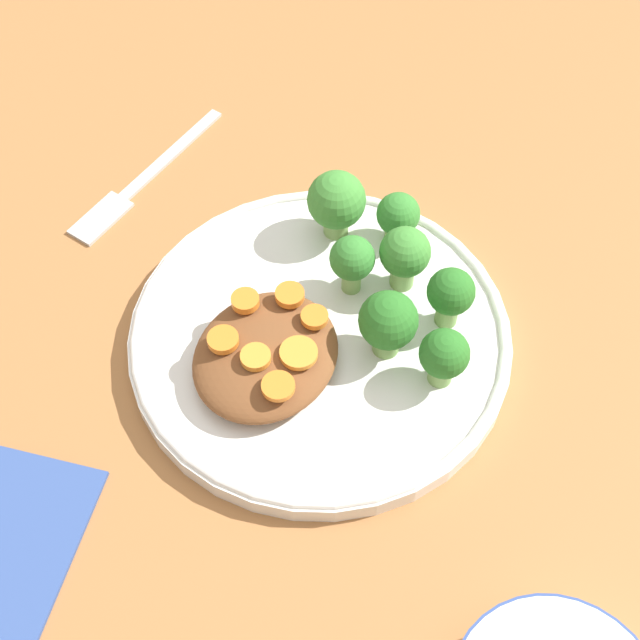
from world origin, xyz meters
TOP-DOWN VIEW (x-y plane):
  - ground_plane at (0.00, 0.00)m, footprint 4.00×4.00m
  - plate at (0.00, 0.00)m, footprint 0.27×0.27m
  - stew_mound at (0.04, -0.02)m, footprint 0.11×0.09m
  - broccoli_floret_0 at (-0.01, 0.09)m, footprint 0.03×0.03m
  - broccoli_floret_1 at (-0.05, 0.07)m, footprint 0.03×0.03m
  - broccoli_floret_2 at (-0.01, 0.05)m, footprint 0.04×0.04m
  - broccoli_floret_3 at (-0.07, 0.03)m, footprint 0.04×0.04m
  - broccoli_floret_4 at (-0.05, -0.00)m, footprint 0.03×0.03m
  - broccoli_floret_5 at (-0.10, 0.01)m, footprint 0.03×0.03m
  - broccoli_floret_6 at (-0.09, -0.04)m, footprint 0.04×0.04m
  - carrot_slice_0 at (0.04, 0.01)m, footprint 0.03×0.03m
  - carrot_slice_1 at (0.05, -0.04)m, footprint 0.02×0.02m
  - carrot_slice_2 at (0.05, -0.02)m, footprint 0.02×0.02m
  - carrot_slice_3 at (0.02, -0.05)m, footprint 0.02×0.02m
  - carrot_slice_4 at (0.00, -0.02)m, footprint 0.02×0.02m
  - carrot_slice_5 at (0.07, 0.01)m, footprint 0.02×0.02m
  - carrot_slice_6 at (0.01, -0.00)m, footprint 0.02×0.02m
  - fork at (-0.06, -0.21)m, footprint 0.18×0.03m

SIDE VIEW (x-z plane):
  - ground_plane at x=0.00m, z-range 0.00..0.00m
  - fork at x=-0.06m, z-range 0.00..0.01m
  - plate at x=0.00m, z-range 0.00..0.02m
  - stew_mound at x=0.04m, z-range 0.02..0.04m
  - broccoli_floret_5 at x=-0.10m, z-range 0.02..0.06m
  - carrot_slice_0 at x=0.04m, z-range 0.04..0.04m
  - carrot_slice_5 at x=0.07m, z-range 0.04..0.04m
  - carrot_slice_6 at x=0.01m, z-range 0.04..0.05m
  - carrot_slice_2 at x=0.05m, z-range 0.04..0.05m
  - carrot_slice_1 at x=0.05m, z-range 0.04..0.05m
  - carrot_slice_4 at x=0.00m, z-range 0.04..0.05m
  - broccoli_floret_0 at x=-0.01m, z-range 0.02..0.07m
  - carrot_slice_3 at x=0.02m, z-range 0.04..0.05m
  - broccoli_floret_1 at x=-0.05m, z-range 0.02..0.07m
  - broccoli_floret_4 at x=-0.05m, z-range 0.02..0.07m
  - broccoli_floret_2 at x=-0.01m, z-range 0.02..0.07m
  - broccoli_floret_3 at x=-0.07m, z-range 0.02..0.07m
  - broccoli_floret_6 at x=-0.09m, z-range 0.02..0.08m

